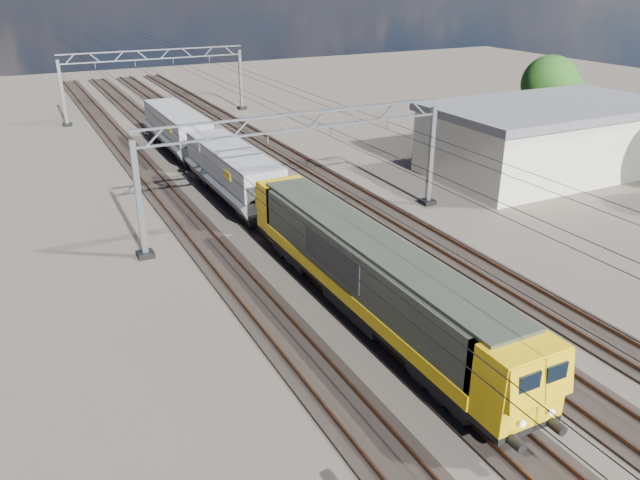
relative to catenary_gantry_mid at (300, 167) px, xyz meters
name	(u,v)px	position (x,y,z in m)	size (l,w,h in m)	color
ground	(331,251)	(0.00, -4.00, -3.91)	(160.00, 160.00, 0.00)	black
track_outer_west	(230,271)	(-6.00, -4.00, -3.83)	(2.60, 140.00, 0.30)	black
track_loco	(299,257)	(-2.00, -4.00, -3.83)	(2.60, 140.00, 0.30)	black
track_inner_east	(362,244)	(2.00, -4.00, -3.83)	(2.60, 140.00, 0.30)	black
track_outer_east	(419,232)	(6.00, -4.00, -3.83)	(2.60, 140.00, 0.30)	black
catenary_gantry_mid	(300,167)	(0.00, 0.00, 0.00)	(19.90, 0.90, 7.11)	gray
catenary_gantry_far	(156,81)	(0.00, 36.00, 0.00)	(19.90, 0.90, 7.11)	gray
overhead_wires	(273,122)	(0.00, 4.00, 1.84)	(12.03, 140.00, 0.53)	black
locomotive	(368,272)	(-2.00, -11.25, -1.58)	(2.76, 21.10, 3.62)	black
hopper_wagon_lead	(233,170)	(-2.00, 6.45, -1.67)	(3.38, 13.00, 3.25)	black
hopper_wagon_mid	(177,127)	(-2.00, 20.65, -1.67)	(3.38, 13.00, 3.25)	black
industrial_shed	(547,138)	(22.00, 2.00, -1.18)	(18.60, 10.60, 5.40)	beige
tree_far	(554,86)	(30.32, 9.79, 1.00)	(5.60, 5.20, 7.70)	#321F16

